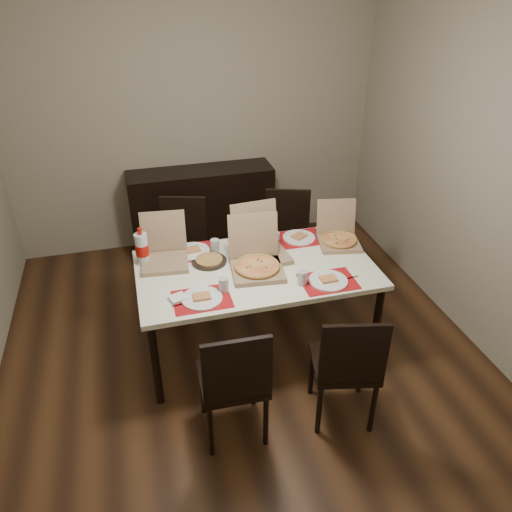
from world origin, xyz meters
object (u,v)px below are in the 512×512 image
(sideboard, at_px, (202,210))
(dining_table, at_px, (256,275))
(dip_bowl, at_px, (261,252))
(chair_far_right, at_px, (287,235))
(chair_far_left, at_px, (183,244))
(pizza_box_center, at_px, (256,263))
(soda_bottle, at_px, (142,249))
(chair_near_right, at_px, (347,364))
(chair_near_left, at_px, (234,380))

(sideboard, relative_size, dining_table, 0.83)
(dip_bowl, bearing_deg, sideboard, 98.32)
(chair_far_right, bearing_deg, chair_far_left, 174.53)
(pizza_box_center, xyz_separation_m, soda_bottle, (-0.82, 0.32, 0.07))
(chair_far_left, bearing_deg, chair_far_right, -5.47)
(soda_bottle, bearing_deg, sideboard, 64.44)
(chair_near_right, relative_size, dip_bowl, 7.12)
(dining_table, relative_size, pizza_box_center, 3.94)
(chair_far_left, bearing_deg, chair_near_left, -87.81)
(chair_near_right, bearing_deg, chair_far_left, 113.59)
(sideboard, relative_size, chair_near_right, 1.61)
(dip_bowl, bearing_deg, chair_far_left, 125.97)
(dining_table, distance_m, chair_far_right, 1.00)
(sideboard, distance_m, dip_bowl, 1.58)
(dining_table, distance_m, chair_far_left, 1.04)
(chair_far_right, bearing_deg, pizza_box_center, -121.61)
(dip_bowl, distance_m, soda_bottle, 0.92)
(chair_near_left, relative_size, dip_bowl, 7.12)
(chair_near_left, relative_size, chair_far_left, 1.00)
(dining_table, bearing_deg, chair_far_right, 57.63)
(dining_table, bearing_deg, chair_near_right, -68.56)
(pizza_box_center, bearing_deg, chair_far_right, 58.39)
(chair_near_right, relative_size, pizza_box_center, 2.04)
(chair_near_right, xyz_separation_m, soda_bottle, (-1.19, 1.21, 0.37))
(chair_near_right, height_order, dip_bowl, chair_near_right)
(dining_table, relative_size, chair_far_right, 1.94)
(chair_near_right, xyz_separation_m, chair_far_left, (-0.81, 1.86, 0.00))
(sideboard, height_order, dip_bowl, sideboard)
(dining_table, distance_m, dip_bowl, 0.23)
(chair_near_right, bearing_deg, sideboard, 100.67)
(sideboard, height_order, chair_far_left, chair_far_left)
(chair_near_right, bearing_deg, pizza_box_center, 112.50)
(chair_near_left, relative_size, chair_near_right, 1.00)
(chair_near_left, xyz_separation_m, pizza_box_center, (0.37, 0.84, 0.30))
(dining_table, relative_size, dip_bowl, 13.78)
(chair_near_right, bearing_deg, chair_near_left, 176.02)
(dip_bowl, bearing_deg, pizza_box_center, -113.07)
(sideboard, height_order, chair_near_right, chair_near_right)
(pizza_box_center, bearing_deg, chair_near_left, -113.74)
(sideboard, relative_size, chair_far_right, 1.61)
(chair_far_left, relative_size, pizza_box_center, 2.04)
(sideboard, distance_m, chair_near_left, 2.61)
(sideboard, xyz_separation_m, pizza_box_center, (0.13, -1.76, 0.36))
(pizza_box_center, xyz_separation_m, dip_bowl, (0.10, 0.22, -0.04))
(chair_far_right, distance_m, dip_bowl, 0.82)
(dining_table, bearing_deg, sideboard, 94.47)
(chair_near_left, relative_size, soda_bottle, 3.07)
(soda_bottle, bearing_deg, chair_far_right, 22.19)
(chair_far_left, bearing_deg, soda_bottle, -120.33)
(chair_near_left, xyz_separation_m, chair_far_right, (0.90, 1.71, 0.00))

